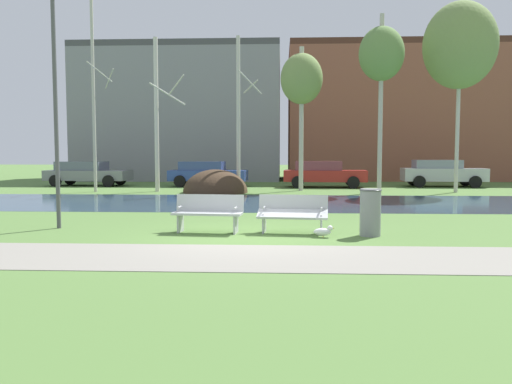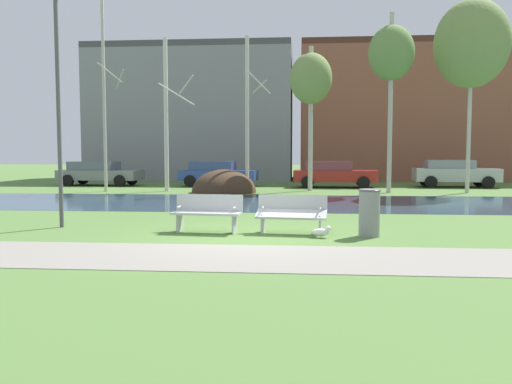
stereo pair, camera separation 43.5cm
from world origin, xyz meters
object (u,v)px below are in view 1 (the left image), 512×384
seagull (323,231)px  parked_van_nearest_grey (87,173)px  bench_right (293,213)px  parked_wagon_fourth_silver (442,172)px  streetlamp (54,69)px  parked_hatch_third_red (323,173)px  parked_sedan_second_blue (207,173)px  bench_left (208,212)px  trash_bin (370,212)px

seagull → parked_van_nearest_grey: size_ratio=0.10×
bench_right → parked_wagon_fourth_silver: bearing=63.1°
parked_van_nearest_grey → seagull: bearing=-55.4°
seagull → parked_wagon_fourth_silver: bearing=65.7°
streetlamp → parked_hatch_third_red: bearing=63.6°
parked_hatch_third_red → streetlamp: bearing=-116.4°
parked_hatch_third_red → parked_sedan_second_blue: bearing=175.6°
bench_left → parked_van_nearest_grey: bearing=119.1°
bench_right → parked_van_nearest_grey: parked_van_nearest_grey is taller
streetlamp → parked_sedan_second_blue: size_ratio=1.34×
parked_sedan_second_blue → parked_hatch_third_red: (6.38, -0.49, 0.01)m
seagull → parked_sedan_second_blue: parked_sedan_second_blue is taller
seagull → parked_hatch_third_red: 16.67m
seagull → parked_sedan_second_blue: bearing=106.4°
parked_wagon_fourth_silver → parked_van_nearest_grey: bearing=-179.6°
trash_bin → parked_van_nearest_grey: bearing=127.3°
trash_bin → parked_wagon_fourth_silver: parked_wagon_fourth_silver is taller
seagull → streetlamp: size_ratio=0.08×
trash_bin → bench_right: bearing=169.5°
streetlamp → bench_right: bearing=-4.9°
parked_sedan_second_blue → streetlamp: bearing=-94.7°
parked_van_nearest_grey → parked_hatch_third_red: (13.19, -0.61, 0.02)m
bench_right → parked_hatch_third_red: (2.00, 16.01, 0.28)m
streetlamp → seagull: bearing=-9.7°
bench_left → parked_wagon_fourth_silver: bearing=58.1°
bench_left → parked_hatch_third_red: bearing=76.2°
bench_left → bench_right: (1.95, 0.00, 0.00)m
streetlamp → parked_wagon_fourth_silver: size_ratio=1.31×
parked_van_nearest_grey → parked_sedan_second_blue: 6.82m
trash_bin → streetlamp: bearing=173.8°
parked_sedan_second_blue → parked_wagon_fourth_silver: (12.88, 0.27, 0.05)m
bench_left → bench_right: bearing=0.0°
bench_right → parked_sedan_second_blue: parked_sedan_second_blue is taller
trash_bin → parked_hatch_third_red: 16.33m
streetlamp → parked_hatch_third_red: 17.59m
bench_right → trash_bin: 1.74m
bench_right → trash_bin: size_ratio=1.57×
streetlamp → parked_van_nearest_grey: size_ratio=1.24×
streetlamp → parked_wagon_fourth_silver: 21.81m
streetlamp → parked_sedan_second_blue: (1.32, 16.00, -3.10)m
parked_wagon_fourth_silver → trash_bin: bearing=-111.7°
parked_wagon_fourth_silver → parked_sedan_second_blue: bearing=-178.8°
parked_sedan_second_blue → parked_wagon_fourth_silver: bearing=1.2°
streetlamp → parked_wagon_fourth_silver: streetlamp is taller
bench_right → streetlamp: bearing=175.1°
parked_wagon_fourth_silver → bench_right: bearing=-116.9°
trash_bin → seagull: size_ratio=2.27×
bench_right → trash_bin: (1.71, -0.32, 0.07)m
bench_right → trash_bin: trash_bin is taller
parked_hatch_third_red → bench_right: bearing=-97.1°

